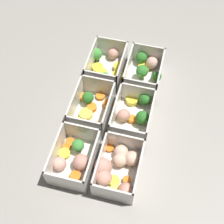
% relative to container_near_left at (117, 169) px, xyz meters
% --- Properties ---
extents(ground_plane, '(4.00, 4.00, 0.00)m').
position_rel_container_near_left_xyz_m(ground_plane, '(0.17, 0.06, -0.03)').
color(ground_plane, gray).
extents(container_near_left, '(0.15, 0.13, 0.07)m').
position_rel_container_near_left_xyz_m(container_near_left, '(0.00, 0.00, 0.00)').
color(container_near_left, silver).
rests_on(container_near_left, ground_plane).
extents(container_near_center, '(0.17, 0.11, 0.07)m').
position_rel_container_near_left_xyz_m(container_near_center, '(0.17, -0.01, 0.00)').
color(container_near_center, silver).
rests_on(container_near_center, ground_plane).
extents(container_near_right, '(0.16, 0.11, 0.07)m').
position_rel_container_near_left_xyz_m(container_near_right, '(0.34, -0.01, 0.00)').
color(container_near_right, silver).
rests_on(container_near_right, ground_plane).
extents(container_far_left, '(0.15, 0.11, 0.07)m').
position_rel_container_near_left_xyz_m(container_far_left, '(0.00, 0.12, 0.00)').
color(container_far_left, silver).
rests_on(container_far_left, ground_plane).
extents(container_far_center, '(0.16, 0.11, 0.07)m').
position_rel_container_near_left_xyz_m(container_far_center, '(0.17, 0.12, -0.00)').
color(container_far_center, silver).
rests_on(container_far_center, ground_plane).
extents(container_far_right, '(0.16, 0.13, 0.07)m').
position_rel_container_near_left_xyz_m(container_far_right, '(0.33, 0.12, 0.00)').
color(container_far_right, silver).
rests_on(container_far_right, ground_plane).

